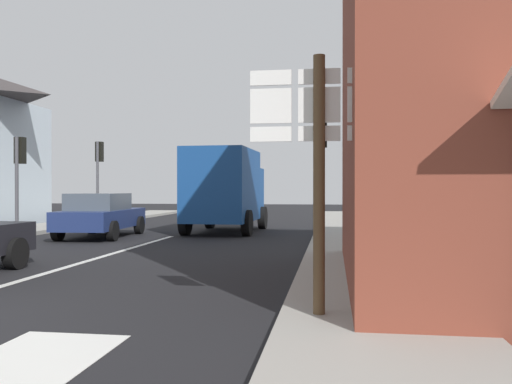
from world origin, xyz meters
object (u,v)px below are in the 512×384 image
object	(u,v)px
traffic_light_far_left	(99,163)
sedan_far	(101,215)
traffic_light_near_left	(19,163)
delivery_truck	(225,188)
traffic_light_near_right	(322,150)
route_sign_post	(319,157)

from	to	relation	value
traffic_light_far_left	sedan_far	bearing A→B (deg)	-64.81
traffic_light_near_left	delivery_truck	bearing A→B (deg)	22.91
traffic_light_near_right	traffic_light_near_left	xyz separation A→B (m)	(-10.20, 0.35, -0.31)
sedan_far	traffic_light_near_left	size ratio (longest dim) A/B	1.27
route_sign_post	traffic_light_near_right	world-z (taller)	traffic_light_near_right
traffic_light_near_left	traffic_light_near_right	bearing A→B (deg)	-1.96
delivery_truck	route_sign_post	world-z (taller)	route_sign_post
traffic_light_near_right	traffic_light_far_left	size ratio (longest dim) A/B	1.01
traffic_light_near_left	traffic_light_far_left	distance (m)	6.20
traffic_light_near_left	traffic_light_far_left	xyz separation A→B (m)	(0.00, 6.20, 0.28)
sedan_far	delivery_truck	xyz separation A→B (m)	(3.71, 2.64, 0.89)
route_sign_post	traffic_light_far_left	bearing A→B (deg)	122.09
sedan_far	route_sign_post	distance (m)	12.96
delivery_truck	traffic_light_near_right	bearing A→B (deg)	-40.61
sedan_far	traffic_light_near_left	world-z (taller)	traffic_light_near_left
sedan_far	traffic_light_far_left	world-z (taller)	traffic_light_far_left
sedan_far	traffic_light_near_left	xyz separation A→B (m)	(-2.85, -0.14, 1.74)
route_sign_post	traffic_light_near_right	xyz separation A→B (m)	(-0.17, 10.00, 0.80)
route_sign_post	sedan_far	bearing A→B (deg)	125.66
route_sign_post	traffic_light_near_left	bearing A→B (deg)	135.07
delivery_truck	traffic_light_near_right	world-z (taller)	traffic_light_near_right
traffic_light_near_right	traffic_light_near_left	bearing A→B (deg)	178.04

